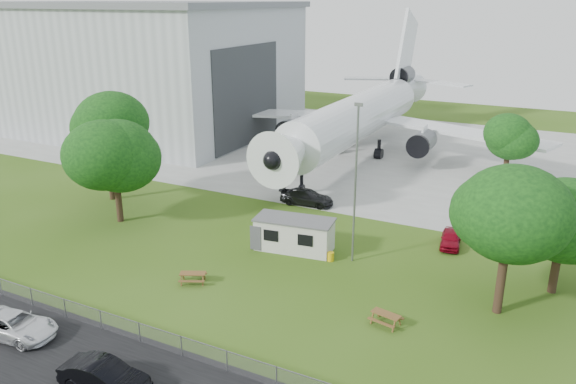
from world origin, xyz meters
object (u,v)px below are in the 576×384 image
at_px(site_cabin, 294,234).
at_px(picnic_west, 193,283).
at_px(hangar, 137,65).
at_px(picnic_east, 385,324).
at_px(car_centre_sedan, 104,377).
at_px(airliner, 361,114).

relative_size(site_cabin, picnic_west, 3.84).
xyz_separation_m(hangar, picnic_west, (37.40, -38.16, -9.41)).
xyz_separation_m(site_cabin, picnic_west, (-3.91, -8.20, -1.31)).
xyz_separation_m(site_cabin, picnic_east, (9.84, -7.24, -1.31)).
relative_size(picnic_west, car_centre_sedan, 0.38).
bearing_deg(site_cabin, airliner, 100.16).
height_order(picnic_east, car_centre_sedan, car_centre_sedan).
distance_m(picnic_west, picnic_east, 13.78).
relative_size(airliner, car_centre_sedan, 10.00).
height_order(airliner, car_centre_sedan, airliner).
bearing_deg(site_cabin, car_centre_sedan, -93.23).
bearing_deg(car_centre_sedan, hangar, 34.02).
bearing_deg(airliner, car_centre_sedan, -85.10).
bearing_deg(site_cabin, picnic_west, -115.51).
xyz_separation_m(picnic_west, car_centre_sedan, (2.80, -11.41, 0.79)).
bearing_deg(hangar, car_centre_sedan, -50.96).
distance_m(hangar, picnic_east, 63.94).
relative_size(airliner, site_cabin, 6.91).
distance_m(airliner, picnic_east, 40.39).
height_order(hangar, picnic_east, hangar).
relative_size(hangar, picnic_west, 23.89).
relative_size(hangar, picnic_east, 23.89).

